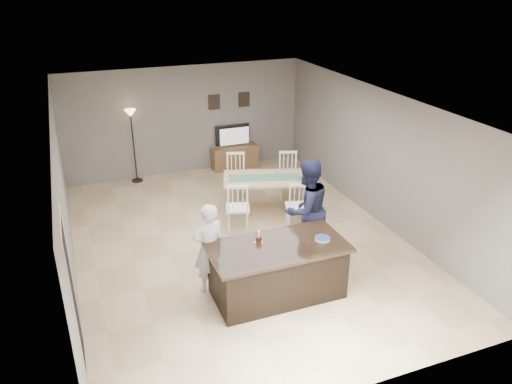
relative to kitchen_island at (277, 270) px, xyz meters
name	(u,v)px	position (x,y,z in m)	size (l,w,h in m)	color
floor	(240,242)	(0.00, 1.80, -0.45)	(8.00, 8.00, 0.00)	tan
room_shell	(238,160)	(0.00, 1.80, 1.22)	(8.00, 8.00, 8.00)	slate
kitchen_island	(277,270)	(0.00, 0.00, 0.00)	(2.15, 1.10, 0.90)	black
tv_console	(235,157)	(1.20, 5.57, -0.15)	(1.20, 0.40, 0.60)	brown
television	(233,136)	(1.20, 5.64, 0.41)	(0.91, 0.12, 0.53)	black
tv_screen_glow	(234,136)	(1.20, 5.56, 0.42)	(0.78, 0.78, 0.00)	orange
picture_frames	(229,101)	(1.15, 5.78, 1.30)	(1.10, 0.02, 0.38)	black
doorway	(72,284)	(-2.99, -0.50, 0.80)	(0.00, 2.10, 2.65)	black
woman	(209,248)	(-0.95, 0.55, 0.31)	(0.56, 0.36, 1.52)	silver
man	(306,210)	(0.95, 0.92, 0.48)	(0.90, 0.70, 1.86)	#171A34
birthday_cake	(259,239)	(-0.24, 0.21, 0.49)	(0.13, 0.13, 0.20)	gold
plate_stack	(322,238)	(0.73, -0.08, 0.47)	(0.25, 0.25, 0.04)	white
dining_table	(265,184)	(0.94, 2.82, 0.22)	(2.16, 2.36, 1.05)	tan
floor_lamp	(132,126)	(-1.35, 5.59, 0.95)	(0.27, 0.27, 1.80)	black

